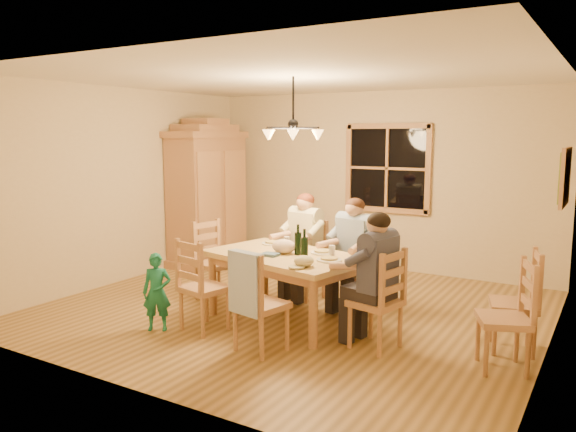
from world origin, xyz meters
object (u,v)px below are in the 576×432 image
Objects in this scene: child at (157,292)px; adult_woman at (305,232)px; chair_near_left at (204,302)px; chair_near_right at (261,320)px; chair_far_right at (353,285)px; wine_bottle_a at (298,239)px; chair_end_right at (375,317)px; dining_table at (286,263)px; chair_end_left at (217,276)px; adult_plaid_man at (354,240)px; adult_slate_man at (377,263)px; armoire at (208,197)px; wine_bottle_b at (304,245)px; chair_spare_front at (502,336)px; chandelier at (293,133)px; chair_far_left at (304,274)px; chair_spare_back at (512,320)px.

adult_woman is at bearing 35.58° from child.
chair_near_left is 0.85m from chair_near_right.
chair_far_right is 1.20× the size of child.
chair_end_right is at bearing -15.28° from wine_bottle_a.
child reaches higher than dining_table.
chair_near_left reaches higher than dining_table.
chair_end_left and chair_end_right have the same top height.
adult_plaid_man is at bearing 16.24° from child.
dining_table is 2.15× the size of adult_slate_man.
chair_end_left is (-1.65, -0.48, 0.00)m from chair_far_right.
armoire is at bearing 87.12° from child.
chair_end_left is 1.67m from wine_bottle_b.
chair_spare_front is (2.18, -0.19, -0.62)m from wine_bottle_a.
adult_plaid_man is at bearing 46.64° from adult_slate_man.
adult_slate_man is 2.65× the size of wine_bottle_b.
child is at bearing 60.12° from adult_plaid_man.
wine_bottle_a is (0.71, 0.74, 0.62)m from chair_near_left.
chair_end_right is 2.28m from child.
adult_slate_man reaches higher than chair_spare_front.
chair_end_right reaches higher than child.
chandelier is 0.88× the size of adult_slate_man.
chair_spare_front reaches higher than child.
chair_end_left is (1.40, -1.58, -0.75)m from armoire.
adult_slate_man is (0.00, 0.00, 0.54)m from chair_end_right.
chair_end_right is 0.54m from adult_slate_man.
chair_end_right is at bearing 153.43° from chair_far_left.
chair_spare_back is (2.57, -0.52, -0.54)m from adult_woman.
dining_table is 0.98m from chair_near_right.
wine_bottle_b is 1.63m from child.
chair_far_left is 1.00× the size of chair_near_left.
chair_far_left is 1.11m from wine_bottle_a.
chair_end_left is 2.43m from adult_slate_man.
chair_end_left is (-0.58, 0.94, 0.00)m from chair_near_left.
adult_slate_man reaches higher than chair_end_left.
wine_bottle_a is at bearing 86.55° from chair_end_right.
adult_woman is at bearing 106.07° from dining_table.
chair_far_right is 1.29m from adult_slate_man.
adult_slate_man is (1.16, -0.24, 0.18)m from dining_table.
adult_woman is 2.65× the size of wine_bottle_b.
chair_spare_front is at bearing -12.44° from chandelier.
chair_end_right is at bearing -4.40° from wine_bottle_b.
chandelier is 0.93× the size of child.
wine_bottle_b is (1.49, -0.42, 0.62)m from chair_end_left.
adult_woman is 2.81m from chair_spare_front.
adult_woman is at bearing 0.00° from chair_far_right.
chair_spare_front reaches higher than dining_table.
chair_near_left is 3.00× the size of wine_bottle_a.
chair_spare_front is at bearing -73.61° from adult_slate_man.
chair_near_left is at bearing 180.00° from chair_near_right.
wine_bottle_a is (-0.36, -0.68, 0.08)m from adult_plaid_man.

